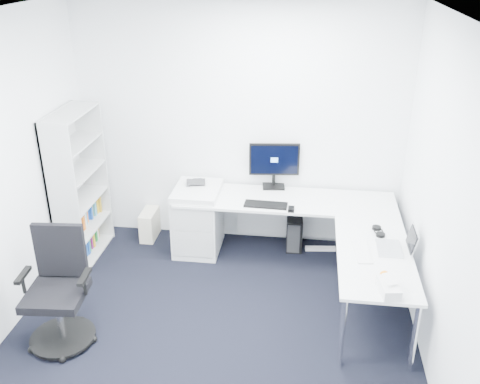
# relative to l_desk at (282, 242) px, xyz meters

# --- Properties ---
(ground) EXTENTS (4.20, 4.20, 0.00)m
(ground) POSITION_rel_l_desk_xyz_m (-0.55, -1.40, -0.34)
(ground) COLOR black
(ceiling) EXTENTS (4.20, 4.20, 0.00)m
(ceiling) POSITION_rel_l_desk_xyz_m (-0.55, -1.40, 2.36)
(ceiling) COLOR white
(wall_back) EXTENTS (3.60, 0.02, 2.70)m
(wall_back) POSITION_rel_l_desk_xyz_m (-0.55, 0.70, 1.01)
(wall_back) COLOR white
(wall_back) RESTS_ON ground
(wall_right) EXTENTS (0.02, 4.20, 2.70)m
(wall_right) POSITION_rel_l_desk_xyz_m (1.25, -1.40, 1.01)
(wall_right) COLOR white
(wall_right) RESTS_ON ground
(l_desk) EXTENTS (2.34, 1.31, 0.68)m
(l_desk) POSITION_rel_l_desk_xyz_m (0.00, 0.00, 0.00)
(l_desk) COLOR silver
(l_desk) RESTS_ON ground
(drawer_pedestal) EXTENTS (0.49, 0.61, 0.75)m
(drawer_pedestal) POSITION_rel_l_desk_xyz_m (-0.96, 0.33, 0.03)
(drawer_pedestal) COLOR silver
(drawer_pedestal) RESTS_ON ground
(bookshelf) EXTENTS (0.32, 0.82, 1.65)m
(bookshelf) POSITION_rel_l_desk_xyz_m (-2.17, 0.05, 0.48)
(bookshelf) COLOR #B7BABA
(bookshelf) RESTS_ON ground
(task_chair) EXTENTS (0.63, 0.63, 1.04)m
(task_chair) POSITION_rel_l_desk_xyz_m (-1.82, -1.39, 0.18)
(task_chair) COLOR black
(task_chair) RESTS_ON ground
(black_pc_tower) EXTENTS (0.19, 0.40, 0.38)m
(black_pc_tower) POSITION_rel_l_desk_xyz_m (0.11, 0.54, -0.15)
(black_pc_tower) COLOR black
(black_pc_tower) RESTS_ON ground
(beige_pc_tower) EXTENTS (0.16, 0.35, 0.34)m
(beige_pc_tower) POSITION_rel_l_desk_xyz_m (-1.59, 0.51, -0.17)
(beige_pc_tower) COLOR beige
(beige_pc_tower) RESTS_ON ground
(power_strip) EXTENTS (0.35, 0.10, 0.04)m
(power_strip) POSITION_rel_l_desk_xyz_m (0.41, 0.46, -0.32)
(power_strip) COLOR silver
(power_strip) RESTS_ON ground
(monitor) EXTENTS (0.57, 0.24, 0.53)m
(monitor) POSITION_rel_l_desk_xyz_m (-0.15, 0.62, 0.61)
(monitor) COLOR black
(monitor) RESTS_ON l_desk
(black_keyboard) EXTENTS (0.45, 0.18, 0.02)m
(black_keyboard) POSITION_rel_l_desk_xyz_m (-0.19, 0.14, 0.35)
(black_keyboard) COLOR black
(black_keyboard) RESTS_ON l_desk
(mouse) EXTENTS (0.06, 0.10, 0.03)m
(mouse) POSITION_rel_l_desk_xyz_m (0.07, 0.06, 0.36)
(mouse) COLOR black
(mouse) RESTS_ON l_desk
(desk_phone) EXTENTS (0.24, 0.24, 0.14)m
(desk_phone) POSITION_rel_l_desk_xyz_m (-1.00, 0.45, 0.41)
(desk_phone) COLOR #2A2B2D
(desk_phone) RESTS_ON l_desk
(laptop) EXTENTS (0.31, 0.31, 0.22)m
(laptop) POSITION_rel_l_desk_xyz_m (0.97, -0.59, 0.45)
(laptop) COLOR #BBBDC2
(laptop) RESTS_ON l_desk
(white_keyboard) EXTENTS (0.17, 0.47, 0.02)m
(white_keyboard) POSITION_rel_l_desk_xyz_m (0.73, -0.65, 0.35)
(white_keyboard) COLOR silver
(white_keyboard) RESTS_ON l_desk
(headphones) EXTENTS (0.16, 0.22, 0.05)m
(headphones) POSITION_rel_l_desk_xyz_m (0.91, -0.30, 0.37)
(headphones) COLOR black
(headphones) RESTS_ON l_desk
(orange_fruit) EXTENTS (0.08, 0.08, 0.08)m
(orange_fruit) POSITION_rel_l_desk_xyz_m (0.88, -1.09, 0.38)
(orange_fruit) COLOR orange
(orange_fruit) RESTS_ON l_desk
(tissue_box) EXTENTS (0.17, 0.27, 0.09)m
(tissue_box) POSITION_rel_l_desk_xyz_m (0.89, -1.27, 0.39)
(tissue_box) COLOR silver
(tissue_box) RESTS_ON l_desk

